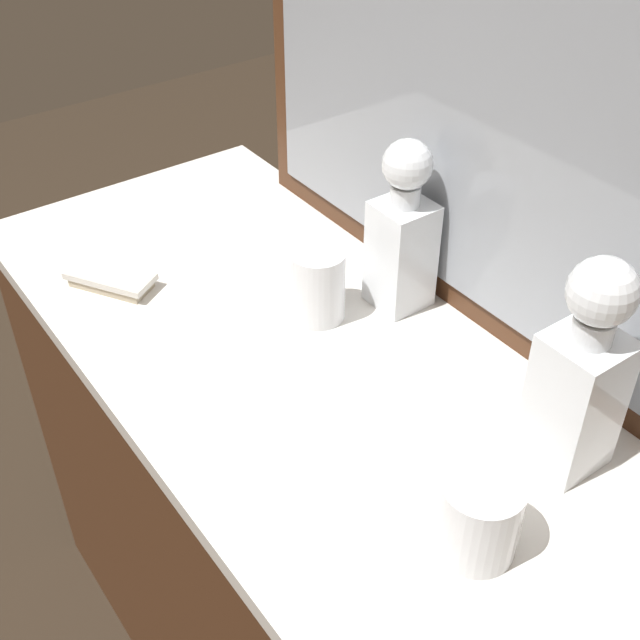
# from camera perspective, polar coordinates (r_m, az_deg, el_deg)

# --- Properties ---
(dresser) EXTENTS (1.27, 0.53, 0.86)m
(dresser) POSITION_cam_1_polar(r_m,az_deg,el_deg) (1.44, 0.00, -16.15)
(dresser) COLOR #472816
(dresser) RESTS_ON ground_plane
(dresser_mirror) EXTENTS (0.92, 0.03, 0.70)m
(dresser_mirror) POSITION_cam_1_polar(r_m,az_deg,el_deg) (1.08, 11.15, 16.15)
(dresser_mirror) COLOR #472816
(dresser_mirror) RESTS_ON dresser
(crystal_decanter_center) EXTENTS (0.08, 0.08, 0.28)m
(crystal_decanter_center) POSITION_cam_1_polar(r_m,az_deg,el_deg) (0.97, 17.38, -4.38)
(crystal_decanter_center) COLOR white
(crystal_decanter_center) RESTS_ON dresser
(crystal_decanter_front) EXTENTS (0.08, 0.08, 0.26)m
(crystal_decanter_front) POSITION_cam_1_polar(r_m,az_deg,el_deg) (1.18, 5.67, 5.39)
(crystal_decanter_front) COLOR white
(crystal_decanter_front) RESTS_ON dresser
(crystal_tumbler_center) EXTENTS (0.08, 0.08, 0.11)m
(crystal_tumbler_center) POSITION_cam_1_polar(r_m,az_deg,el_deg) (1.18, -0.15, 2.29)
(crystal_tumbler_center) COLOR white
(crystal_tumbler_center) RESTS_ON dresser
(crystal_tumbler_rear) EXTENTS (0.09, 0.09, 0.10)m
(crystal_tumbler_rear) POSITION_cam_1_polar(r_m,az_deg,el_deg) (0.90, 10.88, -13.36)
(crystal_tumbler_rear) COLOR white
(crystal_tumbler_rear) RESTS_ON dresser
(silver_brush_far_right) EXTENTS (0.15, 0.12, 0.02)m
(silver_brush_far_right) POSITION_cam_1_polar(r_m,az_deg,el_deg) (1.30, -14.24, 2.72)
(silver_brush_far_right) COLOR #B7A88C
(silver_brush_far_right) RESTS_ON dresser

